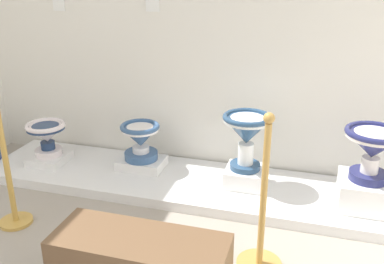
% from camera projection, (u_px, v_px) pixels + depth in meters
% --- Properties ---
extents(display_platform, '(3.54, 0.78, 0.08)m').
position_uv_depth(display_platform, '(190.00, 184.00, 3.52)').
color(display_platform, white).
rests_on(display_platform, ground_plane).
extents(plinth_block_pale_glazed, '(0.31, 0.33, 0.07)m').
position_uv_depth(plinth_block_pale_glazed, '(50.00, 158.00, 3.80)').
color(plinth_block_pale_glazed, white).
rests_on(plinth_block_pale_glazed, display_platform).
extents(antique_toilet_pale_glazed, '(0.34, 0.34, 0.30)m').
position_uv_depth(antique_toilet_pale_glazed, '(46.00, 134.00, 3.71)').
color(antique_toilet_pale_glazed, white).
rests_on(antique_toilet_pale_glazed, plinth_block_pale_glazed).
extents(plinth_block_broad_patterned, '(0.39, 0.28, 0.08)m').
position_uv_depth(plinth_block_broad_patterned, '(142.00, 163.00, 3.69)').
color(plinth_block_broad_patterned, white).
rests_on(plinth_block_broad_patterned, display_platform).
extents(antique_toilet_broad_patterned, '(0.34, 0.34, 0.32)m').
position_uv_depth(antique_toilet_broad_patterned, '(140.00, 138.00, 3.61)').
color(antique_toilet_broad_patterned, '#395B8B').
rests_on(antique_toilet_broad_patterned, plinth_block_broad_patterned).
extents(plinth_block_squat_floral, '(0.30, 0.30, 0.14)m').
position_uv_depth(plinth_block_squat_floral, '(244.00, 176.00, 3.39)').
color(plinth_block_squat_floral, white).
rests_on(plinth_block_squat_floral, display_platform).
extents(antique_toilet_squat_floral, '(0.38, 0.38, 0.45)m').
position_uv_depth(antique_toilet_squat_floral, '(247.00, 131.00, 3.25)').
color(antique_toilet_squat_floral, navy).
rests_on(antique_toilet_squat_floral, plinth_block_squat_floral).
extents(plinth_block_slender_white, '(0.38, 0.38, 0.21)m').
position_uv_depth(plinth_block_slender_white, '(365.00, 193.00, 3.08)').
color(plinth_block_slender_white, white).
rests_on(plinth_block_slender_white, display_platform).
extents(antique_toilet_slender_white, '(0.41, 0.41, 0.38)m').
position_uv_depth(antique_toilet_slender_white, '(373.00, 146.00, 2.94)').
color(antique_toilet_slender_white, navy).
rests_on(antique_toilet_slender_white, plinth_block_slender_white).
extents(info_placard_first, '(0.11, 0.01, 0.14)m').
position_uv_depth(info_placard_first, '(58.00, 2.00, 3.72)').
color(info_placard_first, white).
extents(info_placard_second, '(0.12, 0.01, 0.13)m').
position_uv_depth(info_placard_second, '(152.00, 3.00, 3.49)').
color(info_placard_second, white).
extents(stanchion_post_near_left, '(0.23, 0.23, 0.97)m').
position_uv_depth(stanchion_post_near_left, '(10.00, 184.00, 2.94)').
color(stanchion_post_near_left, gold).
rests_on(stanchion_post_near_left, ground_plane).
extents(stanchion_post_near_right, '(0.28, 0.28, 0.99)m').
position_uv_depth(stanchion_post_near_right, '(261.00, 228.00, 2.51)').
color(stanchion_post_near_right, '#C19146').
rests_on(stanchion_post_near_right, ground_plane).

